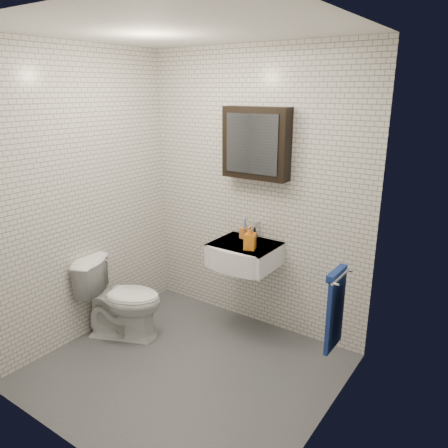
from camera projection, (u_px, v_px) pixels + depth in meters
The scene contains 9 objects.
ground at pixel (186, 369), 3.47m from camera, with size 2.20×2.00×0.01m, color #494B50.
room_shell at pixel (181, 190), 3.03m from camera, with size 2.22×2.02×2.51m.
washbasin at pixel (242, 255), 3.79m from camera, with size 0.55×0.50×0.20m.
faucet at pixel (254, 231), 3.90m from camera, with size 0.06×0.20×0.15m.
mirror_cabinet at pixel (256, 143), 3.66m from camera, with size 0.60×0.15×0.60m.
towel_rail at pixel (335, 307), 2.96m from camera, with size 0.09×0.30×0.58m.
toothbrush_cup at pixel (243, 232), 3.93m from camera, with size 0.10×0.10×0.21m.
soap_bottle at pixel (250, 238), 3.63m from camera, with size 0.09×0.09×0.20m, color orange.
toilet at pixel (122, 298), 3.86m from camera, with size 0.41×0.71×0.73m, color white.
Camera 1 is at (1.94, -2.27, 2.14)m, focal length 35.00 mm.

